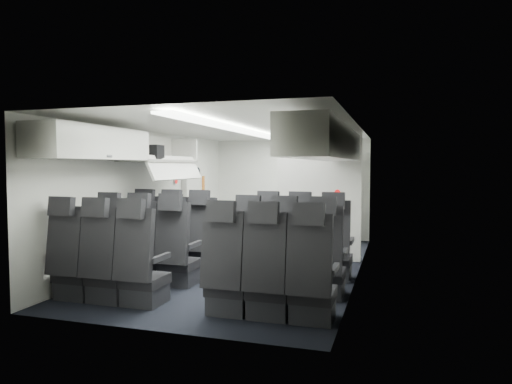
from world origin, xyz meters
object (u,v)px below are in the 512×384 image
Objects in this scene: boarding_door at (195,197)px; carry_on_bag at (149,153)px; seat_row_mid at (214,258)px; galley_unit at (332,196)px; seat_row_rear at (183,274)px; seat_row_front at (237,246)px; flight_attendant at (289,207)px.

carry_on_bag is (0.25, -2.20, 0.83)m from boarding_door.
galley_unit is (0.95, 4.15, 0.55)m from seat_row_mid.
boarding_door is at bearing 112.87° from seat_row_rear.
galley_unit is at bearing 79.35° from seat_row_rear.
seat_row_mid and seat_row_rear have the same top height.
galley_unit is (0.95, 3.25, 0.55)m from seat_row_front.
seat_row_mid is at bearing 164.28° from flight_attendant.
seat_row_rear is 2.58m from carry_on_bag.
boarding_door reaches higher than seat_row_rear.
carry_on_bag reaches higher than flight_attendant.
seat_row_front is 3.43m from galley_unit.
seat_row_front is 2.71m from boarding_door.
galley_unit is 4.18m from carry_on_bag.
galley_unit is at bearing 50.66° from carry_on_bag.
flight_attendant is at bearing 84.97° from seat_row_mid.
galley_unit is at bearing 77.12° from seat_row_mid.
seat_row_rear is at bearing -90.00° from seat_row_mid.
galley_unit is 1.02× the size of boarding_door.
carry_on_bag is at bearing 133.60° from flight_attendant.
flight_attendant is at bearing 3.23° from boarding_door.
flight_attendant is (0.27, 3.99, 0.39)m from seat_row_rear.
seat_row_rear is at bearing -90.00° from seat_row_front.
carry_on_bag is (-1.66, -2.30, 0.99)m from flight_attendant.
carry_on_bag reaches higher than seat_row_mid.
seat_row_mid is 8.49× the size of carry_on_bag.
carry_on_bag is at bearing -83.39° from boarding_door.
seat_row_front is 1.00× the size of seat_row_mid.
seat_row_rear is 5.17m from galley_unit.
seat_row_front is 1.75× the size of galley_unit.
flight_attendant is (-0.68, -1.06, -0.16)m from galley_unit.
galley_unit reaches higher than seat_row_rear.
seat_row_front is 1.79× the size of boarding_door.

